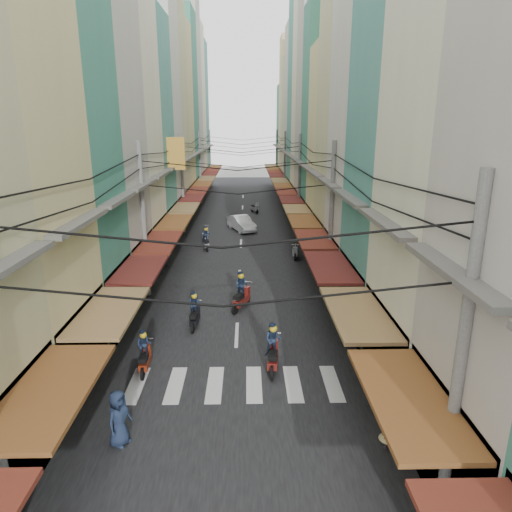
{
  "coord_description": "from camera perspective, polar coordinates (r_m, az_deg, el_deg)",
  "views": [
    {
      "loc": [
        0.48,
        -20.38,
        8.96
      ],
      "look_at": [
        0.96,
        3.14,
        2.14
      ],
      "focal_mm": 32.0,
      "sensor_mm": 36.0,
      "label": 1
    }
  ],
  "objects": [
    {
      "name": "bicycle",
      "position": [
        25.71,
        14.41,
        -4.77
      ],
      "size": [
        1.84,
        0.73,
        1.25
      ],
      "primitive_type": "imported",
      "rotation": [
        0.0,
        0.0,
        1.54
      ],
      "color": "black",
      "rests_on": "ground"
    },
    {
      "name": "traffic_sign",
      "position": [
        16.94,
        16.22,
        -9.27
      ],
      "size": [
        0.1,
        0.57,
        2.62
      ],
      "color": "gray",
      "rests_on": "ground"
    },
    {
      "name": "sidewalk_left",
      "position": [
        41.94,
        -10.73,
        3.58
      ],
      "size": [
        3.0,
        80.0,
        0.06
      ],
      "primitive_type": "cube",
      "color": "gray",
      "rests_on": "ground"
    },
    {
      "name": "ground",
      "position": [
        22.27,
        -2.32,
        -7.58
      ],
      "size": [
        160.0,
        160.0,
        0.0
      ],
      "primitive_type": "plane",
      "color": "slate",
      "rests_on": "ground"
    },
    {
      "name": "white_car",
      "position": [
        39.99,
        -1.79,
        3.21
      ],
      "size": [
        4.89,
        3.36,
        1.61
      ],
      "primitive_type": "imported",
      "rotation": [
        0.0,
        0.0,
        0.38
      ],
      "color": "white",
      "rests_on": "ground"
    },
    {
      "name": "sidewalk_right",
      "position": [
        41.79,
        7.17,
        3.7
      ],
      "size": [
        3.0,
        80.0,
        0.06
      ],
      "primitive_type": "cube",
      "color": "gray",
      "rests_on": "ground"
    },
    {
      "name": "crosswalk",
      "position": [
        16.94,
        -2.72,
        -15.71
      ],
      "size": [
        7.55,
        2.4,
        0.01
      ],
      "color": "silver",
      "rests_on": "ground"
    },
    {
      "name": "parked_scooters",
      "position": [
        19.91,
        10.04,
        -9.37
      ],
      "size": [
        13.22,
        15.04,
        1.0
      ],
      "color": "black",
      "rests_on": "ground"
    },
    {
      "name": "moving_scooters",
      "position": [
        25.68,
        -3.34,
        -3.01
      ],
      "size": [
        7.58,
        33.61,
        1.97
      ],
      "color": "black",
      "rests_on": "ground"
    },
    {
      "name": "pedestrians",
      "position": [
        24.03,
        -11.52,
        -3.49
      ],
      "size": [
        11.67,
        24.59,
        2.18
      ],
      "color": "#281F29",
      "rests_on": "ground"
    },
    {
      "name": "road",
      "position": [
        41.36,
        -1.8,
        3.66
      ],
      "size": [
        10.0,
        80.0,
        0.02
      ],
      "primitive_type": "cube",
      "color": "black",
      "rests_on": "ground"
    },
    {
      "name": "building_row_left",
      "position": [
        37.89,
        -14.61,
        16.9
      ],
      "size": [
        7.8,
        67.67,
        23.7
      ],
      "color": "beige",
      "rests_on": "ground"
    },
    {
      "name": "utility_poles",
      "position": [
        35.47,
        -1.98,
        12.32
      ],
      "size": [
        10.2,
        66.13,
        8.2
      ],
      "color": "gray",
      "rests_on": "ground"
    },
    {
      "name": "building_row_right",
      "position": [
        37.57,
        10.71,
        16.58
      ],
      "size": [
        7.8,
        68.98,
        22.59
      ],
      "color": "#3C856F",
      "rests_on": "ground"
    },
    {
      "name": "market_umbrella",
      "position": [
        20.81,
        15.89,
        -3.5
      ],
      "size": [
        2.35,
        2.35,
        2.48
      ],
      "color": "#B2B2B7",
      "rests_on": "ground"
    }
  ]
}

